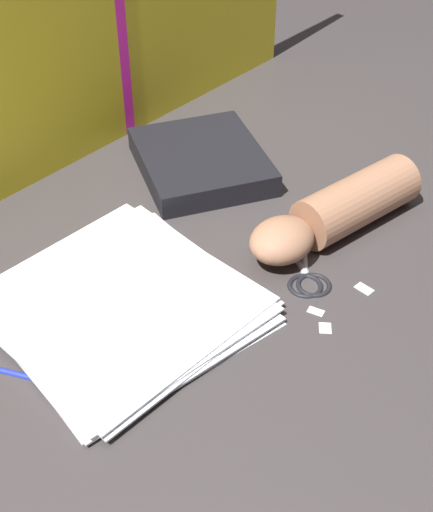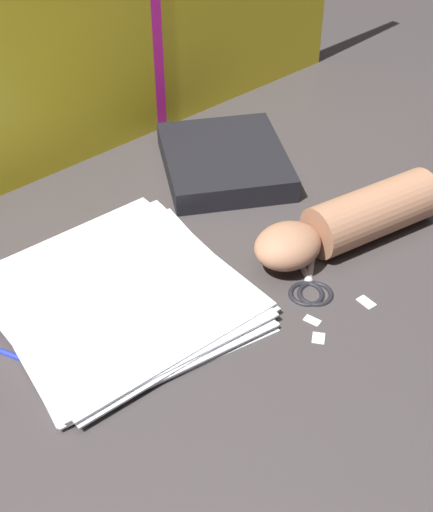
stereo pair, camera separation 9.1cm
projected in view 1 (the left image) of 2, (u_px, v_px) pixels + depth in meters
The scene contains 9 objects.
ground_plane at pixel (199, 303), 0.93m from camera, with size 6.00×6.00×0.00m, color #3D3838.
paper_stack at pixel (121, 305), 0.92m from camera, with size 0.32×0.33×0.02m.
book_closed at pixel (201, 161), 1.16m from camera, with size 0.27×0.28×0.04m.
scissors at pixel (306, 272), 0.98m from camera, with size 0.13×0.15×0.01m.
hand_forearm at pixel (337, 211), 1.03m from camera, with size 0.30×0.10×0.08m.
paper_scrap_near at pixel (325, 328), 0.90m from camera, with size 0.02×0.02×0.00m.
paper_scrap_mid at pixel (316, 311), 0.92m from camera, with size 0.02×0.02×0.00m.
paper_scrap_far at pixel (364, 289), 0.95m from camera, with size 0.02×0.02×0.00m.
pen at pixel (39, 378), 0.83m from camera, with size 0.08×0.12×0.01m.
Camera 1 is at (-0.44, -0.51, 0.65)m, focal length 50.00 mm.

